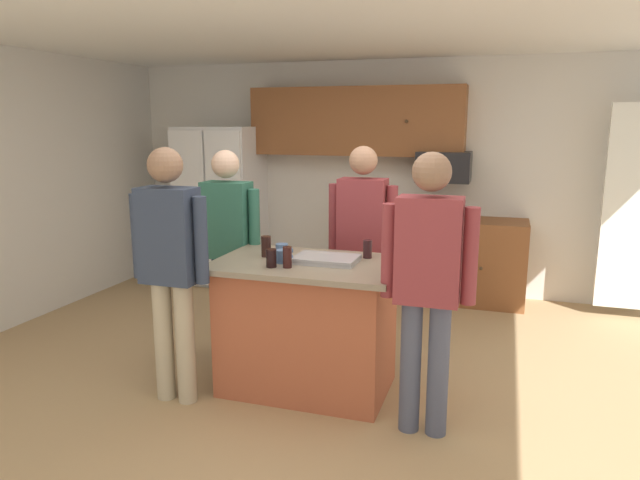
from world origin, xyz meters
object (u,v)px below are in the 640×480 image
Objects in this scene: mug_ceramic_white at (282,256)px; person_host_foreground at (428,275)px; person_guest_by_door at (170,258)px; mug_blue_stoneware at (282,250)px; kitchen_island at (307,325)px; serving_tray at (326,259)px; refrigerator at (221,206)px; glass_pilsner at (287,257)px; glass_stout_tall at (266,246)px; microwave_over_range at (444,167)px; tumbler_amber at (271,258)px; person_guest_right at (228,238)px; glass_short_whisky at (368,249)px; person_guest_left at (362,236)px.

person_host_foreground is at bearing -14.62° from mug_ceramic_white.
person_guest_by_door is 0.80m from mug_blue_stoneware.
kitchen_island is 2.97× the size of serving_tray.
glass_pilsner is at bearing -54.56° from refrigerator.
microwave_over_range is at bearing 68.06° from glass_stout_tall.
glass_pilsner reaches higher than tumbler_amber.
tumbler_amber is at bearing -170.42° from glass_pilsner.
person_host_foreground reaches higher than microwave_over_range.
person_guest_right reaches higher than mug_blue_stoneware.
person_guest_right is 0.89m from person_guest_by_door.
person_host_foreground is 13.39× the size of glass_short_whisky.
person_host_foreground is 1.71m from person_guest_by_door.
person_host_foreground is at bearing 46.66° from person_guest_left.
person_guest_right is 1.23m from glass_short_whisky.
person_host_foreground is (1.73, -0.79, 0.03)m from person_guest_right.
glass_stout_tall reaches higher than mug_ceramic_white.
mug_ceramic_white is (-1.05, 0.27, -0.02)m from person_host_foreground.
person_guest_left reaches higher than mug_ceramic_white.
serving_tray is at bearing 4.82° from person_guest_right.
person_guest_by_door reaches higher than person_guest_left.
person_guest_right reaches higher than glass_short_whisky.
person_guest_left is 3.94× the size of serving_tray.
serving_tray is (0.47, -0.03, -0.05)m from glass_stout_tall.
mug_blue_stoneware is at bearing 110.87° from mug_ceramic_white.
mug_blue_stoneware is at bearing -16.70° from person_guest_left.
serving_tray is (0.31, 0.25, -0.04)m from tumbler_amber.
tumbler_amber is at bearing 14.40° from person_host_foreground.
serving_tray is at bearing -5.24° from person_host_foreground.
person_host_foreground reaches higher than mug_ceramic_white.
person_guest_right is 12.71× the size of mug_blue_stoneware.
refrigerator is 3.18m from glass_short_whisky.
person_host_foreground is 1.01× the size of person_guest_left.
person_host_foreground reaches higher than mug_blue_stoneware.
microwave_over_range reaches higher than serving_tray.
glass_pilsner reaches higher than mug_ceramic_white.
refrigerator is 1.06× the size of person_guest_by_door.
mug_blue_stoneware is at bearing 10.61° from glass_stout_tall.
refrigerator is 2.86m from glass_stout_tall.
person_guest_by_door is 0.79m from glass_pilsner.
person_guest_left is 0.89m from glass_stout_tall.
mug_blue_stoneware reaches higher than mug_ceramic_white.
microwave_over_range is 4.34× the size of mug_ceramic_white.
person_guest_right is 1.10m from person_guest_left.
tumbler_amber reaches higher than kitchen_island.
glass_stout_tall is at bearing -22.31° from person_guest_left.
mug_blue_stoneware is 0.32m from glass_pilsner.
refrigerator reaches higher than glass_short_whisky.
microwave_over_range is (2.60, 0.12, 0.52)m from refrigerator.
refrigerator reaches higher than person_guest_left.
glass_short_whisky is (0.17, -0.52, 0.01)m from person_guest_left.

